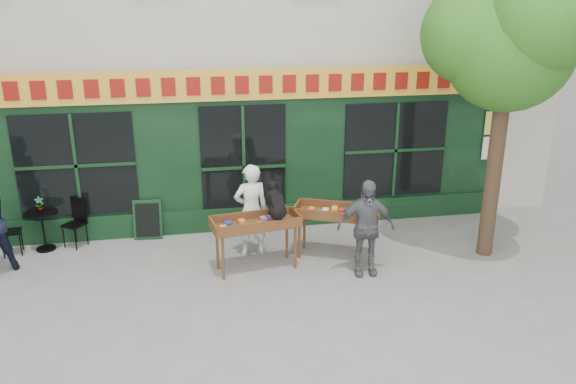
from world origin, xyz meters
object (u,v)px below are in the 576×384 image
Objects in this scene: dog at (276,200)px; woman at (251,210)px; man_right at (366,228)px; bistro_table at (42,223)px; book_cart_center at (256,225)px; book_cart_right at (337,215)px.

woman is at bearing 107.56° from dog.
woman reaches higher than man_right.
woman reaches higher than bistro_table.
dog is at bearing -17.14° from book_cart_center.
bistro_table is at bearing 150.28° from dog.
man_right is (1.47, -0.47, -0.44)m from dog.
woman is at bearing 80.99° from book_cart_center.
book_cart_right is (1.17, 0.28, -0.47)m from dog.
book_cart_center and book_cart_right have the same top height.
book_cart_center is 2.63× the size of dog.
dog is 0.35× the size of man_right.
woman is 2.29× the size of bistro_table.
man_right reaches higher than bistro_table.
book_cart_right is 5.55m from bistro_table.
book_cart_center is 0.97× the size of book_cart_right.
book_cart_right is (1.52, -0.42, -0.05)m from woman.
dog is 1.60m from man_right.
woman is 1.58m from book_cart_right.
dog reaches higher than bistro_table.
man_right is 6.06m from bistro_table.
bistro_table is at bearing -22.03° from woman.
dog is 0.89m from woman.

